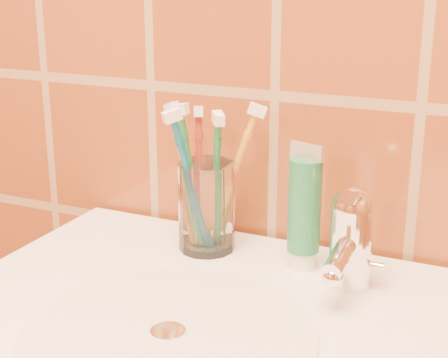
% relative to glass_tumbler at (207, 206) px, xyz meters
% --- Properties ---
extents(glass_tumbler, '(0.09, 0.09, 0.12)m').
position_rel_glass_tumbler_xyz_m(glass_tumbler, '(0.00, 0.00, 0.00)').
color(glass_tumbler, white).
rests_on(glass_tumbler, pedestal_sink).
extents(toothpaste_tube, '(0.04, 0.04, 0.16)m').
position_rel_glass_tumbler_xyz_m(toothpaste_tube, '(0.13, -0.00, 0.01)').
color(toothpaste_tube, white).
rests_on(toothpaste_tube, pedestal_sink).
extents(faucet, '(0.05, 0.11, 0.12)m').
position_rel_glass_tumbler_xyz_m(faucet, '(0.19, -0.03, 0.01)').
color(faucet, white).
rests_on(faucet, pedestal_sink).
extents(toothbrush_0, '(0.07, 0.08, 0.20)m').
position_rel_glass_tumbler_xyz_m(toothbrush_0, '(0.02, -0.00, 0.03)').
color(toothbrush_0, '#1C6B33').
rests_on(toothbrush_0, glass_tumbler).
extents(toothbrush_1, '(0.07, 0.10, 0.20)m').
position_rel_glass_tumbler_xyz_m(toothbrush_1, '(-0.02, 0.01, 0.03)').
color(toothbrush_1, '#A63023').
rests_on(toothbrush_1, glass_tumbler).
extents(toothbrush_2, '(0.13, 0.12, 0.20)m').
position_rel_glass_tumbler_xyz_m(toothbrush_2, '(0.02, 0.02, 0.04)').
color(toothbrush_2, orange).
rests_on(toothbrush_2, glass_tumbler).
extents(toothbrush_3, '(0.06, 0.06, 0.20)m').
position_rel_glass_tumbler_xyz_m(toothbrush_3, '(-0.02, -0.01, 0.04)').
color(toothbrush_3, '#1E7137').
rests_on(toothbrush_3, glass_tumbler).
extents(toothbrush_4, '(0.11, 0.12, 0.20)m').
position_rel_glass_tumbler_xyz_m(toothbrush_4, '(-0.01, -0.02, 0.04)').
color(toothbrush_4, '#0D5772').
rests_on(toothbrush_4, glass_tumbler).
extents(toothbrush_5, '(0.15, 0.13, 0.20)m').
position_rel_glass_tumbler_xyz_m(toothbrush_5, '(-0.03, 0.01, 0.03)').
color(toothbrush_5, '#C85F23').
rests_on(toothbrush_5, glass_tumbler).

